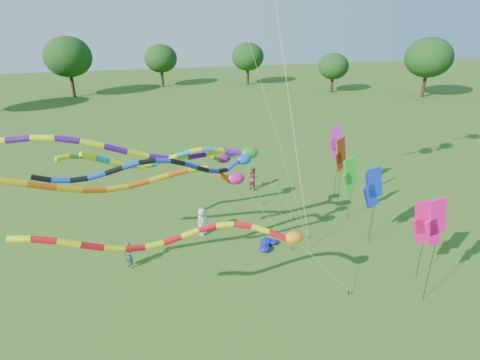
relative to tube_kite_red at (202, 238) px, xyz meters
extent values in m
plane|color=#295115|center=(4.33, 0.55, -4.47)|extent=(160.00, 160.00, 0.00)
cylinder|color=#382314|center=(43.14, 43.45, -3.06)|extent=(0.50, 0.50, 2.82)
ellipsoid|color=#13370F|center=(43.14, 43.45, 0.62)|extent=(5.95, 5.95, 5.06)
cylinder|color=#382314|center=(29.81, 50.27, -3.11)|extent=(0.50, 0.50, 2.72)
ellipsoid|color=#13370F|center=(29.81, 50.27, 0.45)|extent=(5.75, 5.75, 4.89)
cylinder|color=#382314|center=(15.43, 52.16, -3.27)|extent=(0.50, 0.50, 2.40)
ellipsoid|color=#13370F|center=(15.43, 52.16, -0.13)|extent=(5.07, 5.07, 4.31)
cylinder|color=#382314|center=(1.43, 58.62, -2.68)|extent=(0.50, 0.50, 3.57)
ellipsoid|color=#13370F|center=(1.43, 58.62, 1.97)|extent=(7.53, 7.53, 6.40)
cylinder|color=#382314|center=(-13.53, 55.97, -3.31)|extent=(0.50, 0.50, 2.32)
ellipsoid|color=#13370F|center=(-13.53, 55.97, -0.28)|extent=(4.90, 4.90, 4.16)
cylinder|color=black|center=(7.14, 0.23, -4.32)|extent=(0.05, 0.05, 0.30)
cylinder|color=silver|center=(5.58, 0.17, -2.42)|extent=(0.02, 0.02, 4.73)
ellipsoid|color=orange|center=(4.01, 0.11, -0.65)|extent=(0.87, 0.56, 0.56)
cylinder|color=red|center=(3.28, 0.18, -0.46)|extent=(0.25, 0.25, 0.86)
cylinder|color=#E4F30C|center=(2.53, 0.33, -0.13)|extent=(0.25, 0.25, 0.82)
cylinder|color=red|center=(1.78, 0.44, 0.09)|extent=(0.25, 0.25, 0.77)
cylinder|color=#E4F30C|center=(1.03, 0.51, 0.17)|extent=(0.25, 0.25, 0.75)
cylinder|color=red|center=(0.28, 0.50, 0.12)|extent=(0.25, 0.25, 0.75)
cylinder|color=#E4F30C|center=(-0.46, 0.43, 0.00)|extent=(0.25, 0.25, 0.76)
cylinder|color=red|center=(-1.20, 0.30, -0.11)|extent=(0.25, 0.25, 0.76)
cylinder|color=#E4F30C|center=(-1.94, 0.11, -0.14)|extent=(0.25, 0.25, 0.77)
cylinder|color=red|center=(-2.68, -0.11, -0.04)|extent=(0.25, 0.25, 0.79)
cylinder|color=#E4F30C|center=(-3.41, -0.33, 0.20)|extent=(0.25, 0.25, 0.83)
cylinder|color=red|center=(-4.15, -0.53, 0.53)|extent=(0.25, 0.25, 0.85)
cylinder|color=#E4F30C|center=(-4.89, -0.69, 0.89)|extent=(0.25, 0.25, 0.83)
cylinder|color=red|center=(-5.63, -0.80, 1.18)|extent=(0.25, 0.25, 0.79)
cylinder|color=#E4F30C|center=(-6.38, -0.84, 1.36)|extent=(0.25, 0.25, 0.75)
cylinder|color=black|center=(5.83, 4.59, -4.32)|extent=(0.05, 0.05, 0.30)
cylinder|color=silver|center=(4.04, 4.26, -1.72)|extent=(0.02, 0.02, 6.12)
ellipsoid|color=#CD166C|center=(2.26, 3.93, 0.75)|extent=(0.97, 0.62, 0.62)
cylinder|color=#DD510B|center=(1.40, 4.04, 1.04)|extent=(0.28, 0.28, 1.25)
cylinder|color=#DFAD0B|center=(0.40, 4.14, 1.35)|extent=(0.28, 0.28, 0.97)
cylinder|color=#DD510B|center=(-0.55, 3.95, 1.31)|extent=(0.28, 0.28, 0.97)
cylinder|color=#DFAD0B|center=(-1.49, 3.70, 1.23)|extent=(0.28, 0.28, 0.98)
cylinder|color=#DD510B|center=(-2.41, 3.39, 1.17)|extent=(0.28, 0.28, 0.98)
cylinder|color=#DFAD0B|center=(-3.33, 3.05, 1.20)|extent=(0.28, 0.28, 0.99)
cylinder|color=#DD510B|center=(-4.24, 2.68, 1.38)|extent=(0.28, 0.28, 1.02)
cylinder|color=#DFAD0B|center=(-5.16, 2.32, 1.68)|extent=(0.28, 0.28, 1.05)
cylinder|color=#DD510B|center=(-6.08, 2.00, 2.07)|extent=(0.28, 0.28, 1.06)
cylinder|color=#DFAD0B|center=(-7.01, 1.72, 2.45)|extent=(0.28, 0.28, 1.03)
cylinder|color=black|center=(7.20, 5.50, -4.32)|extent=(0.05, 0.05, 0.30)
cylinder|color=silver|center=(5.25, 5.35, -1.31)|extent=(0.02, 0.02, 6.96)
ellipsoid|color=#1D8918|center=(3.30, 5.19, 1.57)|extent=(0.98, 0.63, 0.63)
cylinder|color=#430B7D|center=(2.45, 5.35, 1.64)|extent=(0.28, 0.28, 1.08)
cylinder|color=#CAE50C|center=(1.47, 5.44, 1.67)|extent=(0.28, 0.28, 0.98)
cylinder|color=#430B7D|center=(0.52, 5.20, 1.63)|extent=(0.28, 0.28, 0.98)
cylinder|color=#CAE50C|center=(-0.43, 4.94, 1.71)|extent=(0.28, 0.28, 1.00)
cylinder|color=#430B7D|center=(-1.38, 4.67, 1.92)|extent=(0.28, 0.28, 1.03)
cylinder|color=#CAE50C|center=(-2.33, 4.42, 2.25)|extent=(0.28, 0.28, 1.05)
cylinder|color=#430B7D|center=(-3.29, 4.21, 2.65)|extent=(0.28, 0.28, 1.06)
cylinder|color=#CAE50C|center=(-4.25, 4.06, 3.03)|extent=(0.28, 0.28, 1.03)
cylinder|color=#430B7D|center=(-5.21, 3.98, 3.31)|extent=(0.28, 0.28, 0.99)
cylinder|color=#CAE50C|center=(-6.18, 3.96, 3.46)|extent=(0.28, 0.28, 0.98)
cylinder|color=#430B7D|center=(-7.16, 4.01, 3.47)|extent=(0.28, 0.28, 0.98)
cylinder|color=black|center=(6.43, 5.93, -4.32)|extent=(0.05, 0.05, 0.30)
cylinder|color=silver|center=(4.62, 5.21, -1.35)|extent=(0.02, 0.02, 6.89)
ellipsoid|color=#0D49B6|center=(2.82, 4.48, 1.50)|extent=(0.79, 0.51, 0.51)
cylinder|color=#0D33DA|center=(2.19, 4.24, 1.33)|extent=(0.23, 0.23, 0.74)
cylinder|color=black|center=(1.60, 3.93, 1.23)|extent=(0.23, 0.23, 0.70)
cylinder|color=#0D33DA|center=(1.06, 3.51, 1.43)|extent=(0.23, 0.23, 0.73)
cylinder|color=black|center=(0.51, 3.12, 1.74)|extent=(0.23, 0.23, 0.76)
cylinder|color=#0D33DA|center=(-0.06, 2.77, 2.09)|extent=(0.23, 0.23, 0.75)
cylinder|color=black|center=(-0.65, 2.49, 2.41)|extent=(0.23, 0.23, 0.71)
cylinder|color=#0D33DA|center=(-1.27, 2.27, 2.63)|extent=(0.23, 0.23, 0.68)
cylinder|color=black|center=(-1.92, 2.11, 2.70)|extent=(0.23, 0.23, 0.67)
cylinder|color=#0D33DA|center=(-2.58, 2.00, 2.63)|extent=(0.23, 0.23, 0.69)
cylinder|color=black|center=(-3.26, 1.92, 2.50)|extent=(0.23, 0.23, 0.70)
cylinder|color=#0D33DA|center=(-3.94, 1.85, 2.36)|extent=(0.23, 0.23, 0.69)
cylinder|color=black|center=(-4.62, 1.77, 2.30)|extent=(0.23, 0.23, 0.68)
cylinder|color=#0D33DA|center=(-5.28, 1.66, 2.37)|extent=(0.23, 0.23, 0.68)
cylinder|color=black|center=(-5.92, 1.50, 2.58)|extent=(0.23, 0.23, 0.72)
cylinder|color=black|center=(7.23, 8.26, -4.32)|extent=(0.05, 0.05, 0.30)
cylinder|color=silver|center=(5.51, 7.52, -1.55)|extent=(0.02, 0.02, 6.46)
ellipsoid|color=red|center=(3.80, 6.77, 1.08)|extent=(0.82, 0.53, 0.53)
cylinder|color=#0B92C1|center=(3.27, 6.32, 1.03)|extent=(0.24, 0.24, 0.75)
cylinder|color=#FFEF0D|center=(2.80, 5.84, 1.15)|extent=(0.24, 0.24, 0.73)
cylinder|color=#0B92C1|center=(2.25, 5.52, 1.50)|extent=(0.24, 0.24, 0.72)
cylinder|color=#FFEF0D|center=(1.68, 5.27, 1.80)|extent=(0.24, 0.24, 0.67)
cylinder|color=#0B92C1|center=(1.08, 5.07, 1.98)|extent=(0.24, 0.24, 0.64)
cylinder|color=#FFEF0D|center=(0.46, 4.94, 2.02)|extent=(0.24, 0.24, 0.64)
cylinder|color=#0B92C1|center=(-0.18, 4.84, 1.93)|extent=(0.24, 0.24, 0.67)
cylinder|color=#FFEF0D|center=(-0.83, 4.77, 1.78)|extent=(0.24, 0.24, 0.67)
cylinder|color=#0B92C1|center=(-1.48, 4.69, 1.65)|extent=(0.24, 0.24, 0.66)
cylinder|color=#FFEF0D|center=(-2.12, 4.59, 1.62)|extent=(0.24, 0.24, 0.64)
cylinder|color=#0B92C1|center=(-2.74, 4.45, 1.72)|extent=(0.24, 0.24, 0.66)
cylinder|color=#FFEF0D|center=(-3.33, 4.25, 1.96)|extent=(0.24, 0.24, 0.69)
cylinder|color=#0B92C1|center=(-3.90, 4.00, 2.28)|extent=(0.24, 0.24, 0.72)
cylinder|color=#FFEF0D|center=(-4.45, 3.67, 2.61)|extent=(0.24, 0.24, 0.71)
cylinder|color=black|center=(5.87, 10.67, -4.32)|extent=(0.05, 0.05, 0.30)
cylinder|color=silver|center=(4.32, 10.17, -2.25)|extent=(0.02, 0.02, 5.05)
ellipsoid|color=#7D0B68|center=(2.77, 9.67, -0.32)|extent=(0.96, 0.62, 0.62)
cylinder|color=#1E9B14|center=(2.20, 9.21, -0.10)|extent=(0.28, 0.28, 0.97)
cylinder|color=yellow|center=(1.64, 8.77, 0.23)|extent=(0.28, 0.28, 0.71)
cylinder|color=#1E9B14|center=(0.98, 8.66, 0.39)|extent=(0.28, 0.28, 0.69)
cylinder|color=yellow|center=(0.30, 8.59, 0.41)|extent=(0.28, 0.28, 0.69)
cylinder|color=#1E9B14|center=(-0.40, 8.56, 0.31)|extent=(0.28, 0.28, 0.71)
cylinder|color=yellow|center=(-1.09, 8.54, 0.17)|extent=(0.28, 0.28, 0.71)
cylinder|color=#1E9B14|center=(-1.78, 8.51, 0.07)|extent=(0.28, 0.28, 0.69)
cylinder|color=yellow|center=(-2.46, 8.44, 0.07)|extent=(0.28, 0.28, 0.68)
cylinder|color=#1E9B14|center=(-3.13, 8.32, 0.22)|extent=(0.28, 0.28, 0.71)
cylinder|color=yellow|center=(-3.77, 8.14, 0.49)|extent=(0.28, 0.28, 0.74)
cylinder|color=#1E9B14|center=(-4.40, 7.89, 0.83)|extent=(0.28, 0.28, 0.76)
cylinder|color=yellow|center=(-5.00, 7.58, 1.16)|extent=(0.28, 0.28, 0.75)
cylinder|color=#1E9B14|center=(-5.59, 7.23, 1.40)|extent=(0.28, 0.28, 0.72)
cylinder|color=yellow|center=(-6.17, 6.85, 1.51)|extent=(0.28, 0.28, 0.70)
cylinder|color=black|center=(6.83, 4.55, -4.32)|extent=(0.04, 0.04, 0.30)
cylinder|color=silver|center=(5.57, 5.68, 4.18)|extent=(0.01, 0.01, 17.03)
cylinder|color=black|center=(6.83, 4.55, -4.32)|extent=(0.04, 0.04, 0.30)
cylinder|color=silver|center=(2.53, 3.77, 8.24)|extent=(0.01, 0.01, 26.31)
cylinder|color=black|center=(6.83, 4.55, -4.32)|extent=(0.04, 0.04, 0.30)
cylinder|color=silver|center=(6.00, 6.22, 2.75)|extent=(0.01, 0.01, 14.33)
cylinder|color=black|center=(11.44, 10.87, -1.92)|extent=(0.02, 0.02, 5.10)
cube|color=#A918B4|center=(11.22, 10.91, 0.04)|extent=(1.15, 0.28, 1.93)
cube|color=#A918B4|center=(11.14, 10.92, -0.76)|extent=(1.00, 0.26, 1.51)
cylinder|color=black|center=(10.76, 7.36, -2.43)|extent=(0.02, 0.02, 4.07)
cube|color=green|center=(10.55, 7.32, -1.00)|extent=(1.15, 0.30, 1.93)
cube|color=green|center=(10.47, 7.31, -1.80)|extent=(1.00, 0.27, 1.51)
cylinder|color=black|center=(10.77, 4.73, -2.33)|extent=(0.02, 0.02, 4.27)
cube|color=#0E13C6|center=(10.55, 4.71, -0.80)|extent=(1.16, 0.15, 1.93)
cube|color=#0E13C6|center=(10.47, 4.71, -1.60)|extent=(1.01, 0.14, 1.51)
cylinder|color=black|center=(10.58, 4.24, -2.16)|extent=(0.02, 0.02, 4.62)
cube|color=#0C2FB1|center=(10.36, 4.25, -0.44)|extent=(1.16, 0.16, 1.93)
cube|color=#0C2FB1|center=(10.28, 4.26, -1.24)|extent=(1.01, 0.15, 1.51)
cylinder|color=black|center=(10.55, -0.89, -1.86)|extent=(0.02, 0.02, 5.21)
cube|color=#FF0E87|center=(10.33, -0.89, 0.14)|extent=(1.16, 0.11, 1.93)
cube|color=#FF0E87|center=(10.25, -0.90, -0.66)|extent=(1.01, 0.11, 1.51)
cylinder|color=black|center=(11.30, 0.74, -2.40)|extent=(0.02, 0.02, 4.14)
cube|color=#E30C5F|center=(11.10, 0.81, -0.93)|extent=(1.12, 0.44, 1.93)
cube|color=#E30C5F|center=(11.02, 0.83, -1.73)|extent=(0.98, 0.40, 1.51)
cylinder|color=black|center=(10.83, 9.10, -2.03)|extent=(0.02, 0.02, 4.88)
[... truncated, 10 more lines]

